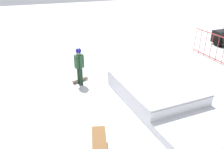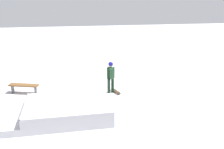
% 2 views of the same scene
% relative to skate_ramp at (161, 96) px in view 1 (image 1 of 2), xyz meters
% --- Properties ---
extents(ground_plane, '(60.00, 60.00, 0.00)m').
position_rel_skate_ramp_xyz_m(ground_plane, '(-0.08, -0.95, -0.32)').
color(ground_plane, silver).
extents(skate_ramp, '(5.46, 2.73, 0.74)m').
position_rel_skate_ramp_xyz_m(skate_ramp, '(0.00, 0.00, 0.00)').
color(skate_ramp, silver).
rests_on(skate_ramp, ground).
extents(skater, '(0.43, 0.42, 1.73)m').
position_rel_skate_ramp_xyz_m(skater, '(-2.74, -2.51, 0.69)').
color(skater, black).
rests_on(skater, ground).
extents(skateboard, '(0.45, 0.82, 0.09)m').
position_rel_skate_ramp_xyz_m(skateboard, '(-3.00, -2.44, -0.24)').
color(skateboard, '#3F2D1E').
rests_on(skateboard, ground).
extents(park_bench, '(1.65, 0.84, 0.48)m').
position_rel_skate_ramp_xyz_m(park_bench, '(1.89, -3.18, 0.04)').
color(park_bench, brown).
rests_on(park_bench, ground).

